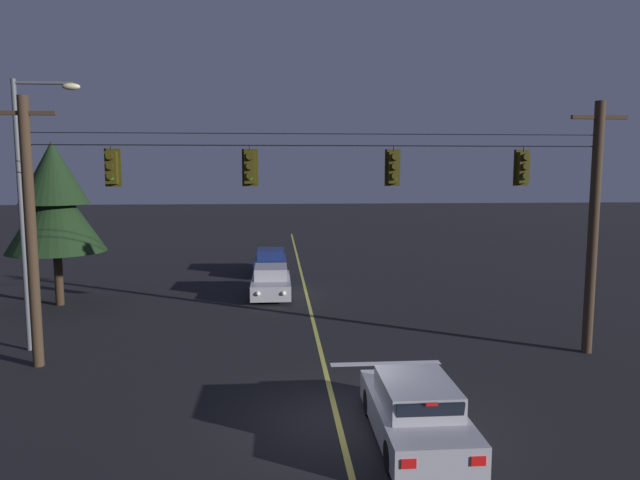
% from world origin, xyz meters
% --- Properties ---
extents(ground_plane, '(180.00, 180.00, 0.00)m').
position_xyz_m(ground_plane, '(0.00, 0.00, 0.00)').
color(ground_plane, black).
extents(lane_centre_stripe, '(0.14, 60.00, 0.01)m').
position_xyz_m(lane_centre_stripe, '(0.00, 10.44, 0.00)').
color(lane_centre_stripe, '#D1C64C').
rests_on(lane_centre_stripe, ground).
extents(stop_bar_paint, '(3.40, 0.36, 0.01)m').
position_xyz_m(stop_bar_paint, '(1.90, 3.84, 0.00)').
color(stop_bar_paint, silver).
rests_on(stop_bar_paint, ground).
extents(signal_span_assembly, '(19.09, 0.32, 8.04)m').
position_xyz_m(signal_span_assembly, '(0.00, 4.44, 4.18)').
color(signal_span_assembly, '#38281C').
rests_on(signal_span_assembly, ground).
extents(traffic_light_leftmost, '(0.48, 0.41, 1.22)m').
position_xyz_m(traffic_light_leftmost, '(-6.24, 4.42, 5.99)').
color(traffic_light_leftmost, black).
extents(traffic_light_left_inner, '(0.48, 0.41, 1.22)m').
position_xyz_m(traffic_light_left_inner, '(-2.19, 4.42, 5.99)').
color(traffic_light_left_inner, black).
extents(traffic_light_centre, '(0.48, 0.41, 1.22)m').
position_xyz_m(traffic_light_centre, '(2.18, 4.42, 5.99)').
color(traffic_light_centre, black).
extents(traffic_light_right_inner, '(0.48, 0.41, 1.22)m').
position_xyz_m(traffic_light_right_inner, '(6.26, 4.42, 5.99)').
color(traffic_light_right_inner, black).
extents(car_waiting_near_lane, '(1.80, 4.33, 1.39)m').
position_xyz_m(car_waiting_near_lane, '(1.59, -1.20, 0.65)').
color(car_waiting_near_lane, '#A5A5AD').
rests_on(car_waiting_near_lane, ground).
extents(car_oncoming_lead, '(1.80, 4.42, 1.39)m').
position_xyz_m(car_oncoming_lead, '(-1.68, 13.85, 0.65)').
color(car_oncoming_lead, '#A5A5AD').
rests_on(car_oncoming_lead, ground).
extents(car_oncoming_trailing, '(1.80, 4.42, 1.39)m').
position_xyz_m(car_oncoming_trailing, '(-1.75, 19.82, 0.65)').
color(car_oncoming_trailing, navy).
rests_on(car_oncoming_trailing, ground).
extents(street_lamp_corner, '(2.11, 0.30, 8.74)m').
position_xyz_m(street_lamp_corner, '(-9.28, 6.06, 5.20)').
color(street_lamp_corner, '#4C4F54').
rests_on(street_lamp_corner, ground).
extents(tree_verge_near, '(4.16, 4.16, 7.16)m').
position_xyz_m(tree_verge_near, '(-10.97, 12.63, 4.53)').
color(tree_verge_near, '#332316').
rests_on(tree_verge_near, ground).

